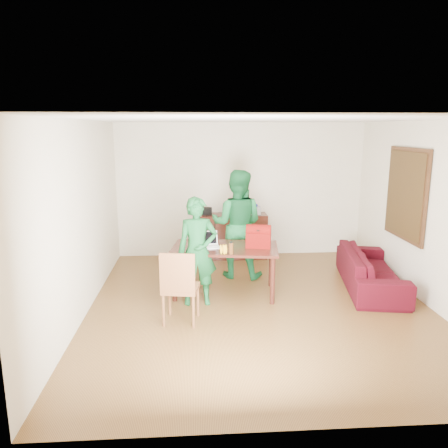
{
  "coord_description": "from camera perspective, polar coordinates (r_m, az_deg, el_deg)",
  "views": [
    {
      "loc": [
        -0.93,
        -6.04,
        2.59
      ],
      "look_at": [
        -0.48,
        0.74,
        1.09
      ],
      "focal_mm": 35.0,
      "sensor_mm": 36.0,
      "label": 1
    }
  ],
  "objects": [
    {
      "name": "bananas",
      "position": [
        6.44,
        -0.07,
        -3.72
      ],
      "size": [
        0.17,
        0.12,
        0.06
      ],
      "primitive_type": null,
      "rotation": [
        0.0,
        0.0,
        0.23
      ],
      "color": "gold",
      "rests_on": "table"
    },
    {
      "name": "red_bag",
      "position": [
        6.81,
        4.52,
        -1.89
      ],
      "size": [
        0.42,
        0.3,
        0.28
      ],
      "primitive_type": "cube",
      "rotation": [
        0.0,
        0.0,
        -0.21
      ],
      "color": "#6A0C07",
      "rests_on": "table"
    },
    {
      "name": "room",
      "position": [
        6.37,
        4.74,
        0.78
      ],
      "size": [
        5.2,
        5.7,
        2.9
      ],
      "color": "#462A11",
      "rests_on": "ground"
    },
    {
      "name": "sofa",
      "position": [
        7.63,
        18.63,
        -5.66
      ],
      "size": [
        1.17,
        2.2,
        0.61
      ],
      "primitive_type": "imported",
      "rotation": [
        0.0,
        0.0,
        1.39
      ],
      "color": "#390711",
      "rests_on": "ground"
    },
    {
      "name": "person_near",
      "position": [
        6.45,
        -3.48,
        -3.61
      ],
      "size": [
        0.61,
        0.42,
        1.62
      ],
      "primitive_type": "imported",
      "rotation": [
        0.0,
        0.0,
        0.05
      ],
      "color": "#125225",
      "rests_on": "ground"
    },
    {
      "name": "bottle",
      "position": [
        6.43,
        0.93,
        -3.13
      ],
      "size": [
        0.08,
        0.08,
        0.19
      ],
      "primitive_type": "cylinder",
      "rotation": [
        0.0,
        0.0,
        0.36
      ],
      "color": "#542E13",
      "rests_on": "table"
    },
    {
      "name": "person_far",
      "position": [
        7.62,
        1.73,
        -0.01
      ],
      "size": [
        1.08,
        0.94,
        1.9
      ],
      "primitive_type": "imported",
      "rotation": [
        0.0,
        0.0,
        2.87
      ],
      "color": "#15602D",
      "rests_on": "ground"
    },
    {
      "name": "table",
      "position": [
        6.87,
        0.11,
        -3.77
      ],
      "size": [
        1.76,
        1.15,
        0.77
      ],
      "rotation": [
        0.0,
        0.0,
        -0.14
      ],
      "color": "black",
      "rests_on": "ground"
    },
    {
      "name": "chair",
      "position": [
        6.02,
        -5.66,
        -9.99
      ],
      "size": [
        0.53,
        0.51,
        1.02
      ],
      "rotation": [
        0.0,
        0.0,
        -0.17
      ],
      "color": "brown",
      "rests_on": "ground"
    },
    {
      "name": "laptop",
      "position": [
        6.8,
        -1.99,
        -2.72
      ],
      "size": [
        0.36,
        0.27,
        0.23
      ],
      "rotation": [
        0.0,
        0.0,
        0.14
      ],
      "color": "white",
      "rests_on": "table"
    }
  ]
}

